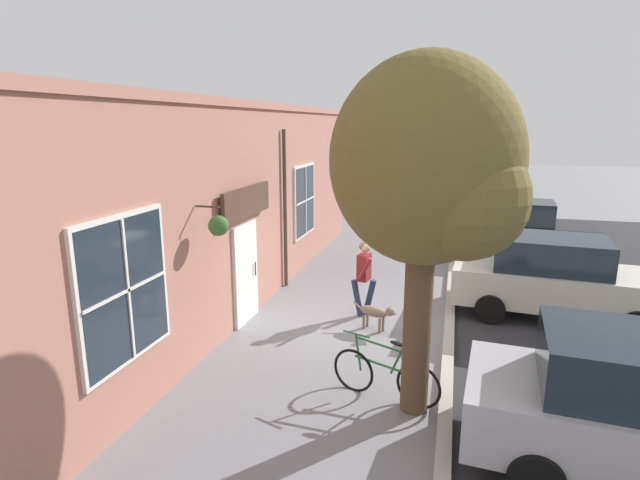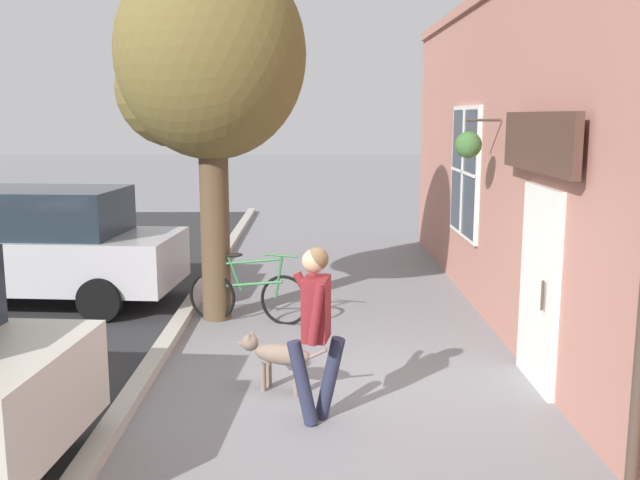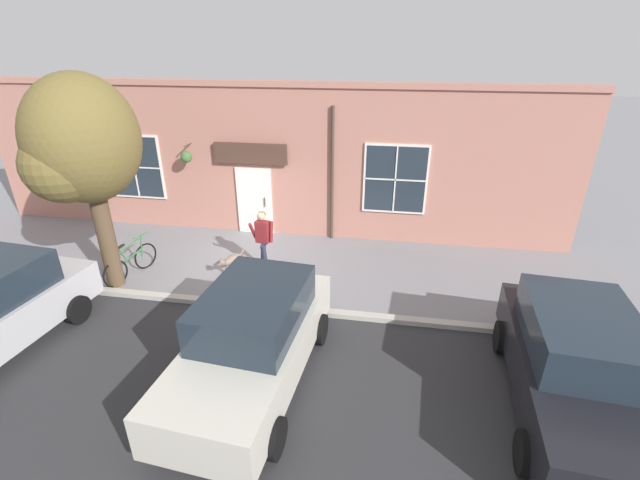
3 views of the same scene
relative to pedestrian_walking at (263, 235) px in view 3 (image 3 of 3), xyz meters
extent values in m
plane|color=gray|center=(-0.17, -0.61, -0.99)|extent=(90.00, 90.00, 0.00)
cube|color=#B2ADA3|center=(1.83, -0.61, -0.93)|extent=(0.20, 28.00, 0.12)
cube|color=#B27566|center=(-2.52, -0.61, 1.21)|extent=(0.30, 18.00, 4.39)
cube|color=#B27566|center=(-2.52, -0.61, 3.48)|extent=(0.42, 18.00, 0.16)
cube|color=white|center=(-2.35, -0.95, 0.06)|extent=(0.10, 1.10, 2.10)
cube|color=#232D38|center=(-2.32, -0.95, 0.01)|extent=(0.03, 0.90, 1.90)
cylinder|color=#47382D|center=(-2.26, -0.60, 0.06)|extent=(0.03, 0.03, 0.30)
cube|color=#4C3328|center=(-2.25, -0.95, 1.56)|extent=(0.08, 2.20, 0.60)
cylinder|color=#47382D|center=(-2.29, 1.48, 0.99)|extent=(0.09, 0.09, 3.95)
cylinder|color=#47382D|center=(-2.13, -2.83, 1.77)|extent=(0.44, 0.04, 0.04)
cylinder|color=#47382D|center=(-1.95, -2.83, 1.59)|extent=(0.01, 0.01, 0.34)
cone|color=#2D2823|center=(-1.95, -2.83, 1.37)|extent=(0.32, 0.32, 0.18)
sphere|color=#3D6B33|center=(-1.95, -2.83, 1.46)|extent=(0.34, 0.34, 0.34)
cube|color=white|center=(-2.35, -4.80, 0.96)|extent=(0.08, 1.82, 2.02)
cube|color=#232D38|center=(-2.32, -4.80, 0.96)|extent=(0.03, 1.70, 1.90)
cube|color=white|center=(-2.30, -4.80, 0.96)|extent=(0.04, 0.04, 1.90)
cube|color=white|center=(-2.30, -4.80, 0.96)|extent=(0.04, 1.70, 0.04)
cube|color=white|center=(-2.35, 3.29, 0.96)|extent=(0.08, 1.82, 2.02)
cube|color=#232D38|center=(-2.32, 3.29, 0.96)|extent=(0.03, 1.70, 1.90)
cube|color=white|center=(-2.30, 3.29, 0.96)|extent=(0.04, 0.04, 1.90)
cube|color=white|center=(-2.30, 3.29, 0.96)|extent=(0.04, 1.70, 0.04)
cylinder|color=#282D47|center=(0.12, 0.06, -0.59)|extent=(0.31, 0.18, 0.81)
cylinder|color=#282D47|center=(-0.13, -0.06, -0.59)|extent=(0.31, 0.18, 0.81)
cube|color=maroon|center=(0.00, 0.00, 0.10)|extent=(0.28, 0.37, 0.58)
sphere|color=tan|center=(0.02, 0.00, 0.54)|extent=(0.22, 0.22, 0.22)
sphere|color=brown|center=(-0.01, 0.00, 0.56)|extent=(0.21, 0.21, 0.21)
cylinder|color=maroon|center=(0.00, 0.23, 0.11)|extent=(0.17, 0.11, 0.57)
cylinder|color=maroon|center=(0.05, -0.24, 0.13)|extent=(0.34, 0.14, 0.52)
ellipsoid|color=#7F6B5B|center=(0.34, -0.75, -0.59)|extent=(0.66, 0.45, 0.21)
cylinder|color=#7F6B5B|center=(0.54, -0.75, -0.84)|extent=(0.06, 0.06, 0.30)
cylinder|color=#7F6B5B|center=(0.49, -0.88, -0.84)|extent=(0.06, 0.06, 0.30)
cylinder|color=#7F6B5B|center=(0.20, -0.62, -0.84)|extent=(0.06, 0.06, 0.30)
cylinder|color=#7F6B5B|center=(0.14, -0.75, -0.84)|extent=(0.06, 0.06, 0.30)
sphere|color=#7F6B5B|center=(0.69, -0.89, -0.51)|extent=(0.18, 0.18, 0.18)
cone|color=#7F6B5B|center=(0.79, -0.93, -0.53)|extent=(0.13, 0.12, 0.09)
cone|color=#7F6B5B|center=(0.69, -0.84, -0.43)|extent=(0.06, 0.06, 0.07)
cone|color=#7F6B5B|center=(0.66, -0.93, -0.43)|extent=(0.06, 0.06, 0.07)
cylinder|color=#7F6B5B|center=(-0.02, -0.61, -0.54)|extent=(0.21, 0.11, 0.14)
cylinder|color=brown|center=(1.37, -3.44, 0.38)|extent=(0.40, 0.40, 2.73)
ellipsoid|color=brown|center=(1.37, -3.44, 2.63)|extent=(2.53, 2.28, 2.78)
sphere|color=brown|center=(1.91, -3.67, 2.18)|extent=(1.59, 1.59, 1.59)
torus|color=black|center=(0.41, -3.16, -0.66)|extent=(0.68, 0.27, 0.70)
torus|color=black|center=(1.43, -3.37, -0.66)|extent=(0.68, 0.27, 0.70)
cylinder|color=#33723F|center=(0.92, -3.27, -0.46)|extent=(0.97, 0.25, 0.16)
cylinder|color=#33723F|center=(1.10, -3.30, -0.32)|extent=(0.21, 0.08, 0.48)
cylinder|color=#33723F|center=(0.87, -3.25, -0.14)|extent=(0.82, 0.21, 0.13)
cylinder|color=#33723F|center=(0.49, -3.17, -0.34)|extent=(0.13, 0.06, 0.58)
cylinder|color=#33723F|center=(0.46, -3.16, -0.04)|extent=(0.44, 0.18, 0.03)
ellipsoid|color=black|center=(1.10, -3.30, -0.06)|extent=(0.26, 0.15, 0.09)
cylinder|color=black|center=(2.96, -3.27, -0.68)|extent=(0.63, 0.23, 0.62)
cylinder|color=black|center=(2.82, -5.02, -0.68)|extent=(0.63, 0.23, 0.62)
cube|color=beige|center=(4.03, 0.99, -0.30)|extent=(4.43, 2.11, 0.76)
cube|color=#1E2833|center=(3.82, 1.01, 0.42)|extent=(2.36, 1.73, 0.68)
cylinder|color=black|center=(5.44, 1.76, -0.68)|extent=(0.63, 0.23, 0.62)
cylinder|color=black|center=(5.29, 0.00, -0.68)|extent=(0.63, 0.23, 0.62)
cylinder|color=black|center=(2.78, 1.98, -0.68)|extent=(0.63, 0.23, 0.62)
cylinder|color=black|center=(2.63, 0.23, -0.68)|extent=(0.63, 0.23, 0.62)
cube|color=black|center=(3.84, 6.24, -0.30)|extent=(4.43, 2.11, 0.76)
cube|color=#1E2833|center=(3.63, 6.26, 0.42)|extent=(2.36, 1.73, 0.68)
cylinder|color=black|center=(5.10, 5.25, -0.68)|extent=(0.63, 0.23, 0.62)
cylinder|color=black|center=(2.58, 7.23, -0.68)|extent=(0.63, 0.23, 0.62)
cylinder|color=black|center=(2.44, 5.47, -0.68)|extent=(0.63, 0.23, 0.62)
camera|label=1|loc=(1.77, -10.15, 3.10)|focal=28.00mm
camera|label=2|loc=(0.02, 6.25, 1.83)|focal=40.00mm
camera|label=3|loc=(9.66, 3.13, 4.53)|focal=24.00mm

